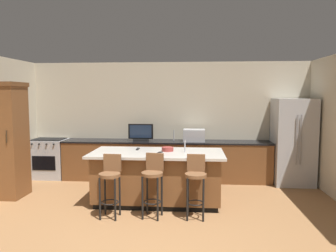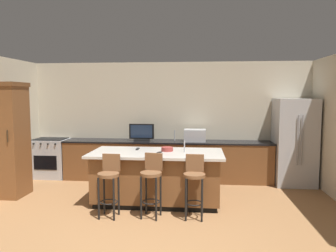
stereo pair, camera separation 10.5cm
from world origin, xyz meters
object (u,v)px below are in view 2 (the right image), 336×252
(bar_stool_center, at_px, (152,179))
(cabinet_tower, at_px, (9,138))
(bar_stool_right, at_px, (194,180))
(tv_monitor, at_px, (142,133))
(tv_remote, at_px, (138,149))
(microwave, at_px, (195,135))
(kitchen_island, at_px, (157,177))
(fruit_bowl, at_px, (167,149))
(refrigerator, at_px, (294,142))
(bar_stool_left, at_px, (109,180))
(range_oven, at_px, (51,158))
(cell_phone, at_px, (159,152))

(bar_stool_center, bearing_deg, cabinet_tower, 173.65)
(bar_stool_right, bearing_deg, bar_stool_center, -177.00)
(tv_monitor, bearing_deg, tv_remote, -83.14)
(bar_stool_center, bearing_deg, tv_remote, 123.08)
(microwave, bearing_deg, tv_remote, -127.54)
(kitchen_island, distance_m, bar_stool_right, 0.96)
(kitchen_island, relative_size, fruit_bowl, 11.06)
(refrigerator, bearing_deg, microwave, 177.65)
(refrigerator, bearing_deg, bar_stool_center, -141.95)
(kitchen_island, bearing_deg, tv_monitor, 109.58)
(microwave, relative_size, tv_remote, 2.82)
(cabinet_tower, height_order, bar_stool_left, cabinet_tower)
(range_oven, bearing_deg, microwave, 0.02)
(tv_monitor, height_order, bar_stool_center, tv_monitor)
(range_oven, xyz_separation_m, cabinet_tower, (-0.13, -1.45, 0.67))
(tv_monitor, bearing_deg, cabinet_tower, -148.77)
(range_oven, height_order, tv_remote, tv_remote)
(refrigerator, xyz_separation_m, bar_stool_left, (-3.46, -2.24, -0.33))
(range_oven, xyz_separation_m, bar_stool_center, (2.73, -2.27, 0.15))
(kitchen_island, xyz_separation_m, bar_stool_right, (0.68, -0.66, 0.13))
(kitchen_island, bearing_deg, bar_stool_right, -44.23)
(bar_stool_right, height_order, tv_remote, bar_stool_right)
(microwave, xyz_separation_m, fruit_bowl, (-0.48, -1.48, -0.07))
(range_oven, xyz_separation_m, bar_stool_left, (2.06, -2.33, 0.14))
(kitchen_island, bearing_deg, range_oven, 149.77)
(microwave, relative_size, fruit_bowl, 2.26)
(bar_stool_left, xyz_separation_m, bar_stool_right, (1.35, 0.07, 0.00))
(cabinet_tower, relative_size, microwave, 4.53)
(tv_monitor, bearing_deg, bar_stool_left, -92.94)
(cabinet_tower, height_order, microwave, cabinet_tower)
(refrigerator, relative_size, bar_stool_left, 1.87)
(cabinet_tower, bearing_deg, bar_stool_right, -12.78)
(microwave, distance_m, tv_remote, 1.72)
(refrigerator, distance_m, fruit_bowl, 2.96)
(tv_monitor, height_order, cell_phone, tv_monitor)
(tv_monitor, xyz_separation_m, bar_stool_left, (-0.12, -2.27, -0.48))
(cabinet_tower, height_order, bar_stool_center, cabinet_tower)
(cabinet_tower, relative_size, cell_phone, 14.50)
(kitchen_island, xyz_separation_m, cell_phone, (0.05, -0.08, 0.46))
(fruit_bowl, distance_m, tv_remote, 0.58)
(bar_stool_center, relative_size, bar_stool_right, 1.01)
(cabinet_tower, xyz_separation_m, bar_stool_left, (2.19, -0.88, -0.53))
(cell_phone, relative_size, tv_remote, 0.88)
(kitchen_island, relative_size, tv_remote, 13.82)
(range_oven, xyz_separation_m, tv_remote, (2.33, -1.36, 0.48))
(refrigerator, height_order, range_oven, refrigerator)
(refrigerator, distance_m, range_oven, 5.54)
(fruit_bowl, height_order, cell_phone, fruit_bowl)
(bar_stool_left, bearing_deg, tv_remote, 77.69)
(tv_remote, bearing_deg, kitchen_island, -29.95)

